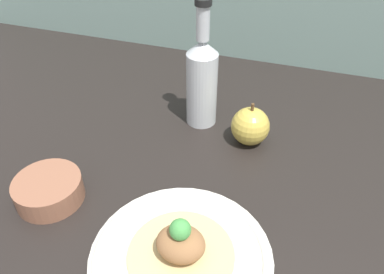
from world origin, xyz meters
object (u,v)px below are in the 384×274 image
at_px(cider_bottle, 202,79).
at_px(dipping_bowl, 49,190).
at_px(plate, 178,257).
at_px(plated_food, 178,245).
at_px(apple, 250,126).

relative_size(cider_bottle, dipping_bowl, 2.34).
height_order(plate, plated_food, plated_food).
bearing_deg(apple, dipping_bowl, -138.04).
xyz_separation_m(apple, dipping_bowl, (-0.28, -0.25, -0.02)).
relative_size(plate, plated_food, 1.71).
xyz_separation_m(cider_bottle, apple, (0.11, -0.04, -0.06)).
xyz_separation_m(plate, apple, (0.04, 0.30, 0.03)).
relative_size(plated_food, dipping_bowl, 1.35).
xyz_separation_m(plate, cider_bottle, (-0.07, 0.33, 0.09)).
bearing_deg(plated_food, dipping_bowl, 169.32).
height_order(plate, apple, apple).
xyz_separation_m(plated_food, apple, (0.04, 0.30, -0.00)).
bearing_deg(dipping_bowl, apple, 41.96).
height_order(plated_food, dipping_bowl, plated_food).
distance_m(plated_food, apple, 0.30).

